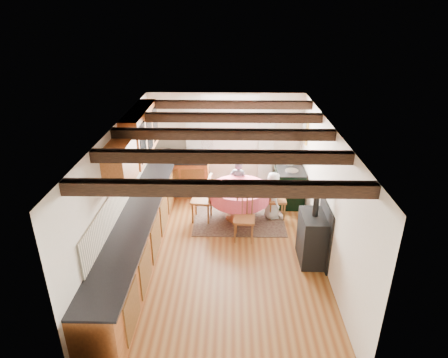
{
  "coord_description": "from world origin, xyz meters",
  "views": [
    {
      "loc": [
        0.14,
        -5.95,
        4.23
      ],
      "look_at": [
        0.0,
        0.8,
        1.15
      ],
      "focal_mm": 30.89,
      "sensor_mm": 36.0,
      "label": 1
    }
  ],
  "objects_px": {
    "dining_table": "(239,203)",
    "cast_iron_stove": "(314,226)",
    "chair_right": "(277,198)",
    "chair_left": "(202,198)",
    "cup": "(255,184)",
    "child_right": "(273,195)",
    "chair_near": "(244,218)",
    "aga_range": "(289,185)",
    "child_far": "(238,183)"
  },
  "relations": [
    {
      "from": "chair_left",
      "to": "chair_right",
      "type": "height_order",
      "value": "chair_left"
    },
    {
      "from": "dining_table",
      "to": "chair_left",
      "type": "height_order",
      "value": "chair_left"
    },
    {
      "from": "aga_range",
      "to": "child_far",
      "type": "distance_m",
      "value": 1.19
    },
    {
      "from": "chair_near",
      "to": "child_far",
      "type": "height_order",
      "value": "child_far"
    },
    {
      "from": "dining_table",
      "to": "chair_left",
      "type": "bearing_deg",
      "value": -175.67
    },
    {
      "from": "cast_iron_stove",
      "to": "child_far",
      "type": "height_order",
      "value": "cast_iron_stove"
    },
    {
      "from": "cast_iron_stove",
      "to": "child_far",
      "type": "xyz_separation_m",
      "value": [
        -1.28,
        2.06,
        -0.17
      ]
    },
    {
      "from": "chair_near",
      "to": "child_right",
      "type": "height_order",
      "value": "child_right"
    },
    {
      "from": "chair_near",
      "to": "chair_right",
      "type": "xyz_separation_m",
      "value": [
        0.73,
        0.87,
        -0.02
      ]
    },
    {
      "from": "chair_near",
      "to": "chair_left",
      "type": "bearing_deg",
      "value": 144.54
    },
    {
      "from": "dining_table",
      "to": "chair_near",
      "type": "xyz_separation_m",
      "value": [
        0.08,
        -0.78,
        0.1
      ]
    },
    {
      "from": "aga_range",
      "to": "dining_table",
      "type": "bearing_deg",
      "value": -145.74
    },
    {
      "from": "chair_right",
      "to": "child_far",
      "type": "distance_m",
      "value": 0.98
    },
    {
      "from": "cast_iron_stove",
      "to": "child_right",
      "type": "distance_m",
      "value": 1.64
    },
    {
      "from": "cast_iron_stove",
      "to": "aga_range",
      "type": "bearing_deg",
      "value": 92.82
    },
    {
      "from": "aga_range",
      "to": "cup",
      "type": "distance_m",
      "value": 1.19
    },
    {
      "from": "dining_table",
      "to": "cup",
      "type": "xyz_separation_m",
      "value": [
        0.31,
        0.03,
        0.43
      ]
    },
    {
      "from": "dining_table",
      "to": "cast_iron_stove",
      "type": "relative_size",
      "value": 0.88
    },
    {
      "from": "chair_near",
      "to": "child_far",
      "type": "relative_size",
      "value": 0.87
    },
    {
      "from": "aga_range",
      "to": "child_far",
      "type": "bearing_deg",
      "value": -171.66
    },
    {
      "from": "aga_range",
      "to": "cup",
      "type": "bearing_deg",
      "value": -138.2
    },
    {
      "from": "chair_right",
      "to": "child_right",
      "type": "distance_m",
      "value": 0.12
    },
    {
      "from": "aga_range",
      "to": "cup",
      "type": "relative_size",
      "value": 9.23
    },
    {
      "from": "aga_range",
      "to": "cast_iron_stove",
      "type": "relative_size",
      "value": 0.66
    },
    {
      "from": "dining_table",
      "to": "chair_near",
      "type": "distance_m",
      "value": 0.79
    },
    {
      "from": "dining_table",
      "to": "cup",
      "type": "distance_m",
      "value": 0.53
    },
    {
      "from": "child_right",
      "to": "child_far",
      "type": "bearing_deg",
      "value": 44.15
    },
    {
      "from": "chair_left",
      "to": "child_far",
      "type": "relative_size",
      "value": 0.93
    },
    {
      "from": "dining_table",
      "to": "chair_left",
      "type": "xyz_separation_m",
      "value": [
        -0.79,
        -0.06,
        0.13
      ]
    },
    {
      "from": "chair_left",
      "to": "child_far",
      "type": "xyz_separation_m",
      "value": [
        0.78,
        0.67,
        0.04
      ]
    },
    {
      "from": "chair_right",
      "to": "cup",
      "type": "distance_m",
      "value": 0.61
    },
    {
      "from": "cast_iron_stove",
      "to": "cup",
      "type": "bearing_deg",
      "value": 122.86
    },
    {
      "from": "child_far",
      "to": "chair_left",
      "type": "bearing_deg",
      "value": 58.46
    },
    {
      "from": "child_right",
      "to": "cup",
      "type": "relative_size",
      "value": 10.24
    },
    {
      "from": "cast_iron_stove",
      "to": "child_right",
      "type": "height_order",
      "value": "cast_iron_stove"
    },
    {
      "from": "chair_near",
      "to": "cup",
      "type": "bearing_deg",
      "value": 78.28
    },
    {
      "from": "chair_right",
      "to": "cast_iron_stove",
      "type": "xyz_separation_m",
      "value": [
        0.46,
        -1.53,
        0.26
      ]
    },
    {
      "from": "chair_near",
      "to": "chair_left",
      "type": "relative_size",
      "value": 0.93
    },
    {
      "from": "cast_iron_stove",
      "to": "cup",
      "type": "distance_m",
      "value": 1.76
    },
    {
      "from": "chair_right",
      "to": "chair_near",
      "type": "bearing_deg",
      "value": 138.98
    },
    {
      "from": "chair_left",
      "to": "cup",
      "type": "xyz_separation_m",
      "value": [
        1.1,
        0.09,
        0.29
      ]
    },
    {
      "from": "chair_left",
      "to": "child_far",
      "type": "bearing_deg",
      "value": 137.55
    },
    {
      "from": "cup",
      "to": "cast_iron_stove",
      "type": "bearing_deg",
      "value": -57.14
    },
    {
      "from": "chair_left",
      "to": "aga_range",
      "type": "distance_m",
      "value": 2.13
    },
    {
      "from": "dining_table",
      "to": "cast_iron_stove",
      "type": "height_order",
      "value": "cast_iron_stove"
    },
    {
      "from": "chair_left",
      "to": "cup",
      "type": "bearing_deg",
      "value": 101.26
    },
    {
      "from": "chair_left",
      "to": "cup",
      "type": "height_order",
      "value": "chair_left"
    },
    {
      "from": "dining_table",
      "to": "cup",
      "type": "height_order",
      "value": "cup"
    },
    {
      "from": "child_right",
      "to": "dining_table",
      "type": "bearing_deg",
      "value": 86.94
    },
    {
      "from": "dining_table",
      "to": "chair_right",
      "type": "relative_size",
      "value": 1.39
    }
  ]
}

